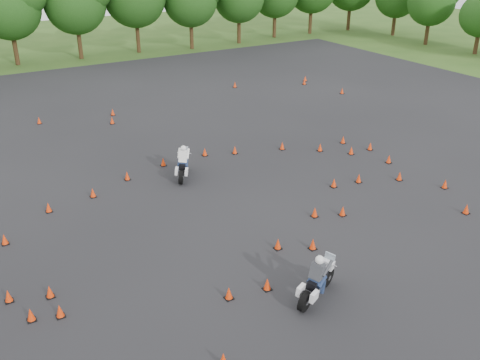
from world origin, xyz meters
name	(u,v)px	position (x,y,z in m)	size (l,w,h in m)	color
ground	(289,240)	(0.00, 0.00, 0.00)	(140.00, 140.00, 0.00)	#2D5119
asphalt_pad	(220,187)	(0.00, 6.00, 0.01)	(62.00, 62.00, 0.00)	black
treeline	(83,20)	(1.95, 35.28, 4.55)	(86.52, 32.40, 10.23)	#1B4112
traffic_cones	(223,187)	(-0.09, 5.54, 0.23)	(36.58, 33.27, 0.45)	red
rider_grey	(316,275)	(-1.50, -3.66, 0.95)	(2.46, 0.75, 1.90)	#383A3F
rider_white	(181,161)	(-1.10, 8.13, 0.93)	(2.40, 0.74, 1.85)	white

